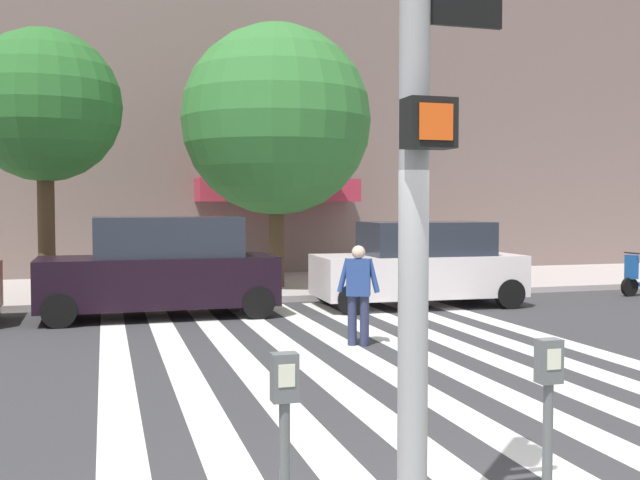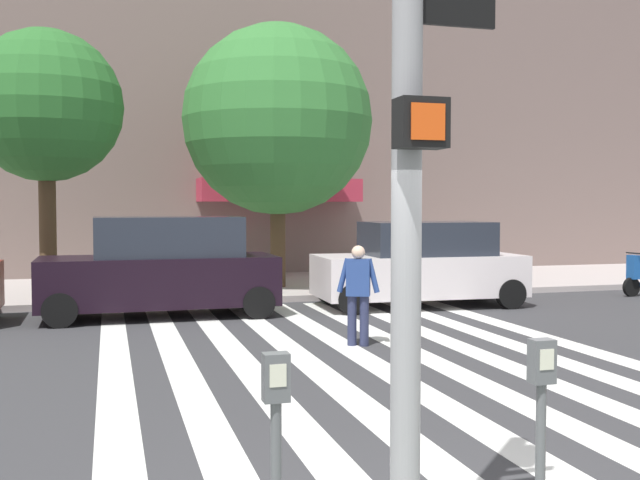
{
  "view_description": "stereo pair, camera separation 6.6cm",
  "coord_description": "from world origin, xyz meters",
  "px_view_note": "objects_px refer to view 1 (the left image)",
  "views": [
    {
      "loc": [
        -2.25,
        -4.37,
        2.3
      ],
      "look_at": [
        1.31,
        7.83,
        1.69
      ],
      "focal_mm": 41.57,
      "sensor_mm": 36.0,
      "label": 1
    },
    {
      "loc": [
        -2.19,
        -4.39,
        2.3
      ],
      "look_at": [
        1.31,
        7.83,
        1.69
      ],
      "focal_mm": 41.57,
      "sensor_mm": 36.0,
      "label": 2
    }
  ],
  "objects_px": {
    "pedestrian_dog_walker": "(358,289)",
    "parked_car_third_in_line": "(420,265)",
    "street_tree_nearest": "(44,107)",
    "parking_meter_curbside": "(285,442)",
    "street_tree_middle": "(276,120)",
    "dog_on_leash": "(407,311)",
    "parking_meter_second_along": "(548,420)",
    "parked_car_behind_first": "(161,268)"
  },
  "relations": [
    {
      "from": "parked_car_behind_first",
      "to": "street_tree_nearest",
      "type": "height_order",
      "value": "street_tree_nearest"
    },
    {
      "from": "parked_car_behind_first",
      "to": "parked_car_third_in_line",
      "type": "bearing_deg",
      "value": -0.02
    },
    {
      "from": "pedestrian_dog_walker",
      "to": "parked_car_third_in_line",
      "type": "bearing_deg",
      "value": 54.7
    },
    {
      "from": "street_tree_nearest",
      "to": "dog_on_leash",
      "type": "relative_size",
      "value": 6.28
    },
    {
      "from": "parking_meter_second_along",
      "to": "street_tree_middle",
      "type": "bearing_deg",
      "value": 83.1
    },
    {
      "from": "parked_car_third_in_line",
      "to": "pedestrian_dog_walker",
      "type": "bearing_deg",
      "value": -125.3
    },
    {
      "from": "parked_car_third_in_line",
      "to": "parking_meter_curbside",
      "type": "bearing_deg",
      "value": -117.08
    },
    {
      "from": "pedestrian_dog_walker",
      "to": "street_tree_nearest",
      "type": "bearing_deg",
      "value": 128.57
    },
    {
      "from": "parked_car_behind_first",
      "to": "pedestrian_dog_walker",
      "type": "distance_m",
      "value": 5.0
    },
    {
      "from": "parking_meter_curbside",
      "to": "parked_car_behind_first",
      "type": "height_order",
      "value": "parked_car_behind_first"
    },
    {
      "from": "street_tree_nearest",
      "to": "pedestrian_dog_walker",
      "type": "relative_size",
      "value": 3.73
    },
    {
      "from": "parking_meter_second_along",
      "to": "dog_on_leash",
      "type": "bearing_deg",
      "value": 72.48
    },
    {
      "from": "parked_car_third_in_line",
      "to": "pedestrian_dog_walker",
      "type": "relative_size",
      "value": 2.85
    },
    {
      "from": "parked_car_third_in_line",
      "to": "street_tree_nearest",
      "type": "bearing_deg",
      "value": 163.18
    },
    {
      "from": "parked_car_behind_first",
      "to": "parking_meter_second_along",
      "type": "bearing_deg",
      "value": -83.2
    },
    {
      "from": "parking_meter_second_along",
      "to": "street_tree_middle",
      "type": "relative_size",
      "value": 0.2
    },
    {
      "from": "parked_car_behind_first",
      "to": "pedestrian_dog_walker",
      "type": "height_order",
      "value": "parked_car_behind_first"
    },
    {
      "from": "street_tree_middle",
      "to": "pedestrian_dog_walker",
      "type": "xyz_separation_m",
      "value": [
        -0.37,
        -7.57,
        -3.57
      ]
    },
    {
      "from": "parking_meter_curbside",
      "to": "street_tree_middle",
      "type": "distance_m",
      "value": 15.87
    },
    {
      "from": "pedestrian_dog_walker",
      "to": "dog_on_leash",
      "type": "relative_size",
      "value": 1.68
    },
    {
      "from": "street_tree_middle",
      "to": "street_tree_nearest",
      "type": "bearing_deg",
      "value": -169.74
    },
    {
      "from": "parking_meter_second_along",
      "to": "parked_car_third_in_line",
      "type": "bearing_deg",
      "value": 69.51
    },
    {
      "from": "parked_car_third_in_line",
      "to": "street_tree_nearest",
      "type": "xyz_separation_m",
      "value": [
        -8.13,
        2.46,
        3.57
      ]
    },
    {
      "from": "parking_meter_curbside",
      "to": "parked_car_behind_first",
      "type": "relative_size",
      "value": 0.29
    },
    {
      "from": "parking_meter_curbside",
      "to": "parked_car_third_in_line",
      "type": "distance_m",
      "value": 13.07
    },
    {
      "from": "street_tree_middle",
      "to": "dog_on_leash",
      "type": "relative_size",
      "value": 7.01
    },
    {
      "from": "street_tree_nearest",
      "to": "dog_on_leash",
      "type": "height_order",
      "value": "street_tree_nearest"
    },
    {
      "from": "parking_meter_curbside",
      "to": "street_tree_nearest",
      "type": "xyz_separation_m",
      "value": [
        -2.18,
        14.1,
        3.48
      ]
    },
    {
      "from": "parking_meter_second_along",
      "to": "street_tree_middle",
      "type": "xyz_separation_m",
      "value": [
        1.83,
        15.14,
        3.46
      ]
    },
    {
      "from": "parking_meter_curbside",
      "to": "parked_car_third_in_line",
      "type": "height_order",
      "value": "parked_car_third_in_line"
    },
    {
      "from": "street_tree_nearest",
      "to": "dog_on_leash",
      "type": "xyz_separation_m",
      "value": [
        6.35,
        -5.94,
        -4.07
      ]
    },
    {
      "from": "street_tree_nearest",
      "to": "street_tree_middle",
      "type": "xyz_separation_m",
      "value": [
        5.6,
        1.01,
        -0.01
      ]
    },
    {
      "from": "parked_car_third_in_line",
      "to": "pedestrian_dog_walker",
      "type": "xyz_separation_m",
      "value": [
        -2.9,
        -4.1,
        -0.01
      ]
    },
    {
      "from": "parking_meter_curbside",
      "to": "parked_car_behind_first",
      "type": "xyz_separation_m",
      "value": [
        0.2,
        11.64,
        -0.03
      ]
    },
    {
      "from": "parking_meter_second_along",
      "to": "dog_on_leash",
      "type": "height_order",
      "value": "parking_meter_second_along"
    },
    {
      "from": "dog_on_leash",
      "to": "street_tree_middle",
      "type": "bearing_deg",
      "value": 96.18
    },
    {
      "from": "street_tree_middle",
      "to": "parked_car_behind_first",
      "type": "bearing_deg",
      "value": -132.93
    },
    {
      "from": "street_tree_nearest",
      "to": "street_tree_middle",
      "type": "bearing_deg",
      "value": 10.26
    },
    {
      "from": "street_tree_nearest",
      "to": "parked_car_third_in_line",
      "type": "bearing_deg",
      "value": -16.82
    },
    {
      "from": "parking_meter_curbside",
      "to": "pedestrian_dog_walker",
      "type": "bearing_deg",
      "value": 67.98
    },
    {
      "from": "parking_meter_second_along",
      "to": "parking_meter_curbside",
      "type": "bearing_deg",
      "value": 178.78
    },
    {
      "from": "parked_car_third_in_line",
      "to": "street_tree_middle",
      "type": "xyz_separation_m",
      "value": [
        -2.53,
        3.47,
        3.56
      ]
    }
  ]
}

